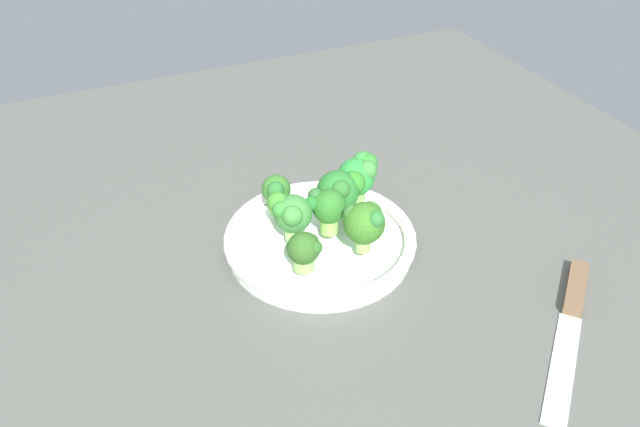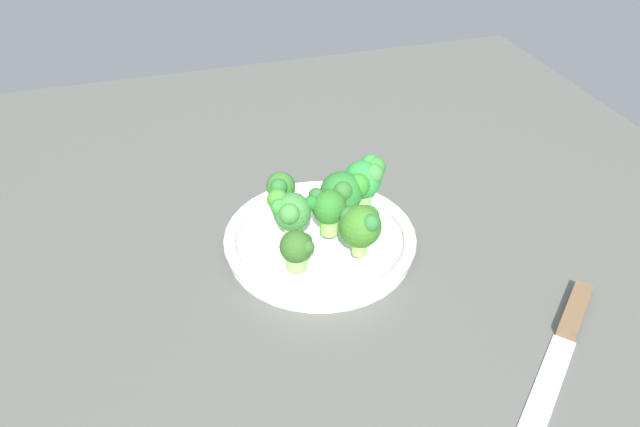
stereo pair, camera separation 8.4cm
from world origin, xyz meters
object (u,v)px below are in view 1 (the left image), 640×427
broccoli_floret_0 (359,174)px  broccoli_floret_2 (291,213)px  broccoli_floret_1 (276,191)px  knife (571,314)px  broccoli_floret_6 (340,191)px  broccoli_floret_4 (305,250)px  broccoli_floret_3 (365,222)px  broccoli_floret_5 (325,208)px  bowl (320,240)px

broccoli_floret_0 → broccoli_floret_2: 13.19cm
broccoli_floret_0 → broccoli_floret_1: broccoli_floret_0 is taller
broccoli_floret_1 → knife: broccoli_floret_1 is taller
broccoli_floret_6 → broccoli_floret_4: bearing=-45.9°
broccoli_floret_3 → broccoli_floret_5: bearing=-149.9°
broccoli_floret_5 → broccoli_floret_3: bearing=30.1°
broccoli_floret_6 → knife: 33.10cm
knife → bowl: bearing=-137.4°
knife → broccoli_floret_0: bearing=-154.0°
broccoli_floret_4 → broccoli_floret_6: (-8.60, 8.88, 0.96)cm
broccoli_floret_4 → broccoli_floret_6: bearing=134.1°
bowl → broccoli_floret_3: broccoli_floret_3 is taller
broccoli_floret_6 → knife: broccoli_floret_6 is taller
broccoli_floret_0 → broccoli_floret_6: 4.66cm
broccoli_floret_3 → broccoli_floret_6: bearing=176.8°
broccoli_floret_4 → knife: bearing=56.1°
broccoli_floret_1 → broccoli_floret_4: 12.28cm
broccoli_floret_0 → broccoli_floret_5: (5.17, -7.58, -0.23)cm
broccoli_floret_1 → broccoli_floret_4: broccoli_floret_1 is taller
broccoli_floret_1 → broccoli_floret_6: size_ratio=0.88×
bowl → broccoli_floret_5: (0.36, 0.59, 5.50)cm
bowl → broccoli_floret_3: 8.92cm
broccoli_floret_2 → broccoli_floret_5: (0.42, 4.73, -0.16)cm
broccoli_floret_5 → broccoli_floret_6: bearing=129.3°
bowl → broccoli_floret_2: (-0.06, -4.14, 5.65)cm
broccoli_floret_2 → broccoli_floret_4: 6.29cm
bowl → broccoli_floret_6: bearing=121.5°
broccoli_floret_0 → broccoli_floret_3: broccoli_floret_3 is taller
broccoli_floret_4 → broccoli_floret_1: bearing=175.7°
broccoli_floret_1 → broccoli_floret_4: size_ratio=1.16×
broccoli_floret_2 → broccoli_floret_0: bearing=111.1°
broccoli_floret_3 → broccoli_floret_4: (0.42, -8.42, -1.43)cm
bowl → broccoli_floret_6: broccoli_floret_6 is taller
broccoli_floret_0 → broccoli_floret_3: size_ratio=0.98×
broccoli_floret_0 → knife: 33.11cm
broccoli_floret_4 → broccoli_floret_3: bearing=92.8°
bowl → broccoli_floret_5: 5.54cm
broccoli_floret_5 → broccoli_floret_4: bearing=-43.1°
bowl → broccoli_floret_6: (-2.53, 4.12, 5.38)cm
broccoli_floret_2 → broccoli_floret_3: (5.72, 7.80, 0.19)cm
bowl → broccoli_floret_3: (5.66, 3.66, 5.85)cm
broccoli_floret_1 → broccoli_floret_6: 8.73cm
bowl → broccoli_floret_5: bearing=58.5°
broccoli_floret_3 → broccoli_floret_6: size_ratio=1.00×
broccoli_floret_4 → broccoli_floret_2: bearing=174.2°
bowl → broccoli_floret_4: bearing=-38.1°
broccoli_floret_6 → broccoli_floret_3: bearing=-3.2°
broccoli_floret_0 → broccoli_floret_1: (-1.33, -12.00, -0.45)cm
broccoli_floret_0 → broccoli_floret_2: broccoli_floret_0 is taller
bowl → broccoli_floret_1: size_ratio=4.26×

